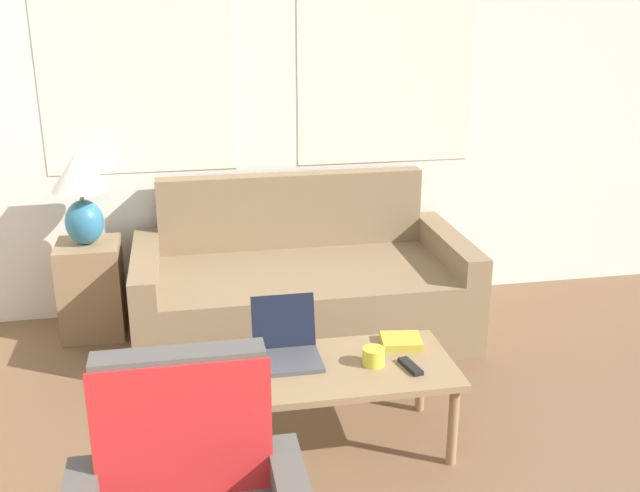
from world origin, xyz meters
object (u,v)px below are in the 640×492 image
(coffee_table, at_px, (343,375))
(laptop, at_px, (287,346))
(book_red, at_px, (401,341))
(tv_remote, at_px, (410,366))
(table_lamp, at_px, (81,188))
(cup_navy, at_px, (374,356))
(couch, at_px, (301,289))

(coffee_table, relative_size, laptop, 3.18)
(book_red, bearing_deg, tv_remote, -96.35)
(table_lamp, bearing_deg, book_red, -40.36)
(coffee_table, height_order, laptop, laptop)
(laptop, bearing_deg, tv_remote, -21.57)
(coffee_table, distance_m, laptop, 0.28)
(table_lamp, height_order, book_red, table_lamp)
(coffee_table, xyz_separation_m, cup_navy, (0.13, -0.02, 0.08))
(laptop, height_order, tv_remote, laptop)
(laptop, distance_m, cup_navy, 0.38)
(table_lamp, distance_m, coffee_table, 1.91)
(cup_navy, bearing_deg, table_lamp, 132.83)
(book_red, bearing_deg, table_lamp, 139.64)
(couch, relative_size, laptop, 6.25)
(cup_navy, bearing_deg, book_red, 42.37)
(cup_navy, bearing_deg, couch, 95.40)
(couch, xyz_separation_m, tv_remote, (0.26, -1.29, 0.15))
(cup_navy, distance_m, book_red, 0.23)
(table_lamp, distance_m, laptop, 1.66)
(book_red, distance_m, tv_remote, 0.22)
(tv_remote, bearing_deg, laptop, 158.43)
(laptop, bearing_deg, table_lamp, 126.74)
(couch, relative_size, cup_navy, 19.27)
(couch, distance_m, table_lamp, 1.37)
(table_lamp, distance_m, tv_remote, 2.14)
(coffee_table, height_order, book_red, book_red)
(coffee_table, bearing_deg, book_red, 24.73)
(couch, bearing_deg, cup_navy, -84.60)
(table_lamp, distance_m, cup_navy, 1.99)
(coffee_table, bearing_deg, tv_remote, -16.28)
(table_lamp, relative_size, laptop, 1.79)
(coffee_table, relative_size, book_red, 4.80)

